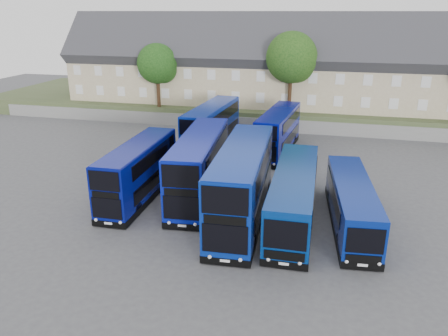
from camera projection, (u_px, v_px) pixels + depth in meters
ground at (217, 223)px, 28.96m from camera, size 120.00×120.00×0.00m
retaining_wall at (269, 125)px, 50.62m from camera, size 70.00×0.40×1.50m
earth_bank at (280, 106)px, 59.67m from camera, size 80.00×20.00×2.00m
terrace_row at (303, 68)px, 53.44m from camera, size 60.00×10.40×11.20m
dd_front_left at (139, 173)px, 32.14m from camera, size 2.55×10.36×4.10m
dd_front_mid at (200, 167)px, 32.42m from camera, size 3.78×11.87×4.64m
dd_front_right at (242, 185)px, 28.79m from camera, size 3.49×12.52×4.93m
dd_rear_left at (212, 128)px, 43.70m from camera, size 3.26×11.25×4.42m
dd_rear_right at (278, 133)px, 42.60m from camera, size 3.35×10.55×4.12m
coach_east_a at (294, 197)px, 28.79m from camera, size 2.85×12.58×3.43m
coach_east_b at (351, 205)px, 28.10m from camera, size 3.38×11.12×2.99m
tree_west at (159, 65)px, 52.59m from camera, size 4.80×4.80×7.65m
tree_mid at (293, 59)px, 49.11m from camera, size 5.76×5.76×9.18m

